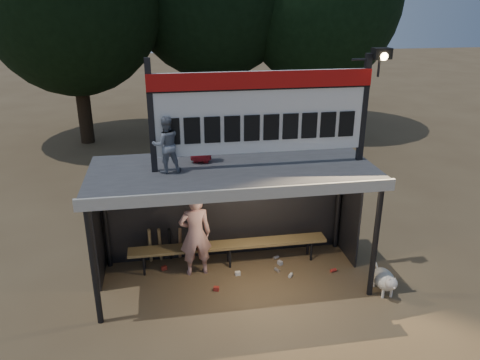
# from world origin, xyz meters

# --- Properties ---
(ground) EXTENTS (80.00, 80.00, 0.00)m
(ground) POSITION_xyz_m (0.00, 0.00, 0.00)
(ground) COLOR brown
(ground) RESTS_ON ground
(player) EXTENTS (0.66, 0.47, 1.72)m
(player) POSITION_xyz_m (-0.68, 0.35, 0.86)
(player) COLOR silver
(player) RESTS_ON ground
(child_a) EXTENTS (0.52, 0.44, 0.97)m
(child_a) POSITION_xyz_m (-1.13, -0.08, 2.81)
(child_a) COLOR slate
(child_a) RESTS_ON dugout_shelter
(child_b) EXTENTS (0.57, 0.44, 1.03)m
(child_b) POSITION_xyz_m (-0.52, 0.35, 2.84)
(child_b) COLOR maroon
(child_b) RESTS_ON dugout_shelter
(dugout_shelter) EXTENTS (5.10, 2.08, 2.32)m
(dugout_shelter) POSITION_xyz_m (0.00, 0.24, 1.85)
(dugout_shelter) COLOR #3C3C3E
(dugout_shelter) RESTS_ON ground
(scoreboard_assembly) EXTENTS (4.10, 0.27, 1.99)m
(scoreboard_assembly) POSITION_xyz_m (0.56, -0.01, 3.32)
(scoreboard_assembly) COLOR black
(scoreboard_assembly) RESTS_ON dugout_shelter
(bench) EXTENTS (4.00, 0.35, 0.48)m
(bench) POSITION_xyz_m (0.00, 0.55, 0.43)
(bench) COLOR olive
(bench) RESTS_ON ground
(dog) EXTENTS (0.36, 0.81, 0.49)m
(dog) POSITION_xyz_m (2.67, -0.91, 0.28)
(dog) COLOR beige
(dog) RESTS_ON ground
(bats) EXTENTS (0.68, 0.35, 0.84)m
(bats) POSITION_xyz_m (-1.27, 0.82, 0.43)
(bats) COLOR #A6824D
(bats) RESTS_ON ground
(litter) EXTENTS (3.45, 1.02, 0.08)m
(litter) POSITION_xyz_m (0.53, 0.16, 0.04)
(litter) COLOR #B32A1E
(litter) RESTS_ON ground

